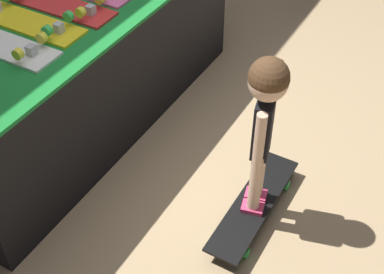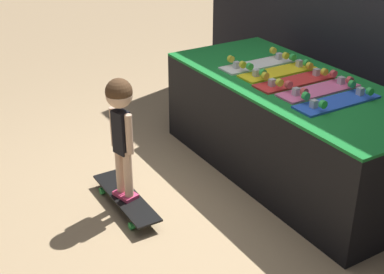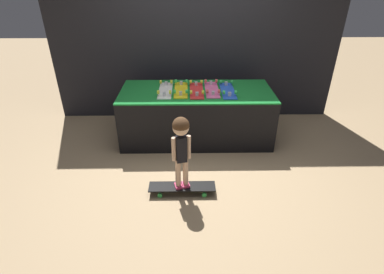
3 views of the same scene
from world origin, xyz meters
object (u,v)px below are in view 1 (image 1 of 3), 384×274
skateboard_yellow_on_rack (28,21)px  child (265,110)px  skateboard_red_on_rack (60,4)px  skateboard_on_floor (254,205)px

skateboard_yellow_on_rack → child: child is taller
skateboard_red_on_rack → child: 1.30m
skateboard_on_floor → skateboard_red_on_rack: bearing=81.3°
skateboard_yellow_on_rack → skateboard_red_on_rack: 0.22m
skateboard_yellow_on_rack → skateboard_red_on_rack: bearing=-6.9°
skateboard_red_on_rack → skateboard_yellow_on_rack: bearing=173.1°
skateboard_red_on_rack → skateboard_on_floor: bearing=-98.7°
skateboard_yellow_on_rack → skateboard_red_on_rack: same height
skateboard_on_floor → child: child is taller
skateboard_red_on_rack → child: bearing=-98.7°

